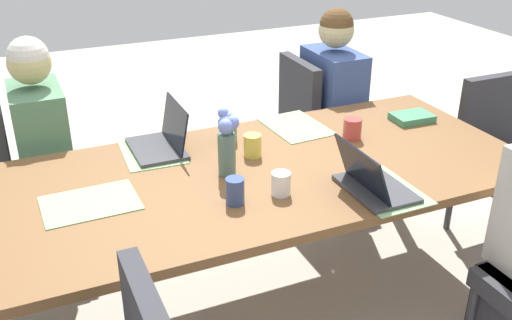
{
  "coord_description": "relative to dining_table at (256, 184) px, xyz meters",
  "views": [
    {
      "loc": [
        0.91,
        2.07,
        1.87
      ],
      "look_at": [
        0.0,
        0.0,
        0.77
      ],
      "focal_mm": 41.81,
      "sensor_mm": 36.0,
      "label": 1
    }
  ],
  "objects": [
    {
      "name": "flower_vase",
      "position": [
        0.12,
        -0.02,
        0.23
      ],
      "size": [
        0.09,
        0.09,
        0.29
      ],
      "color": "#4C6B60",
      "rests_on": "dining_table"
    },
    {
      "name": "coffee_mug_centre_left",
      "position": [
        0.18,
        0.22,
        0.12
      ],
      "size": [
        0.07,
        0.07,
        0.11
      ],
      "primitive_type": "cylinder",
      "color": "#33477A",
      "rests_on": "dining_table"
    },
    {
      "name": "coffee_mug_near_left",
      "position": [
        -0.04,
        -0.14,
        0.11
      ],
      "size": [
        0.08,
        0.08,
        0.1
      ],
      "primitive_type": "cylinder",
      "color": "#DBC64C",
      "rests_on": "dining_table"
    },
    {
      "name": "laptop_near_left_far",
      "position": [
        0.31,
        -0.36,
        0.11
      ],
      "size": [
        0.22,
        0.32,
        0.21
      ],
      "color": "#38383D",
      "rests_on": "dining_table"
    },
    {
      "name": "person_near_left_near",
      "position": [
        -0.83,
        -0.78,
        -0.13
      ],
      "size": [
        0.36,
        0.4,
        1.19
      ],
      "color": "#2D2D33",
      "rests_on": "ground_plane"
    },
    {
      "name": "dining_table",
      "position": [
        0.0,
        0.0,
        0.0
      ],
      "size": [
        2.38,
        1.05,
        0.72
      ],
      "color": "brown",
      "rests_on": "ground_plane"
    },
    {
      "name": "placemat_near_left_far",
      "position": [
        0.36,
        -0.36,
        0.06
      ],
      "size": [
        0.28,
        0.37,
        0.0
      ],
      "primitive_type": "cube",
      "rotation": [
        0.0,
        0.0,
        1.52
      ],
      "color": "#7FAD70",
      "rests_on": "dining_table"
    },
    {
      "name": "chair_near_left_far",
      "position": [
        0.87,
        -0.86,
        -0.16
      ],
      "size": [
        0.44,
        0.44,
        0.9
      ],
      "color": "#2D2D33",
      "rests_on": "ground_plane"
    },
    {
      "name": "person_near_left_far",
      "position": [
        0.8,
        -0.8,
        -0.13
      ],
      "size": [
        0.36,
        0.4,
        1.19
      ],
      "color": "#2D2D33",
      "rests_on": "ground_plane"
    },
    {
      "name": "chair_head_left_right_far",
      "position": [
        -1.48,
        -0.07,
        -0.16
      ],
      "size": [
        0.44,
        0.44,
        0.9
      ],
      "color": "#2D2D33",
      "rests_on": "ground_plane"
    },
    {
      "name": "coffee_mug_centre_right",
      "position": [
        -0.0,
        -0.33,
        0.12
      ],
      "size": [
        0.08,
        0.08,
        0.1
      ],
      "primitive_type": "cylinder",
      "color": "#47704C",
      "rests_on": "dining_table"
    },
    {
      "name": "book_red_cover",
      "position": [
        -0.95,
        -0.2,
        0.08
      ],
      "size": [
        0.21,
        0.15,
        0.04
      ],
      "primitive_type": "cube",
      "rotation": [
        0.0,
        0.0,
        -0.04
      ],
      "color": "#3D7F56",
      "rests_on": "dining_table"
    },
    {
      "name": "coffee_mug_near_right",
      "position": [
        -0.55,
        -0.13,
        0.11
      ],
      "size": [
        0.09,
        0.09,
        0.1
      ],
      "primitive_type": "cylinder",
      "color": "#AD3D38",
      "rests_on": "dining_table"
    },
    {
      "name": "laptop_far_right_near",
      "position": [
        -0.34,
        0.36,
        0.11
      ],
      "size": [
        0.22,
        0.32,
        0.2
      ],
      "color": "#38383D",
      "rests_on": "dining_table"
    },
    {
      "name": "placemat_near_left_near",
      "position": [
        -0.37,
        -0.36,
        0.06
      ],
      "size": [
        0.28,
        0.38,
        0.0
      ],
      "primitive_type": "cube",
      "rotation": [
        0.0,
        0.0,
        1.63
      ],
      "color": "#7FAD70",
      "rests_on": "dining_table"
    },
    {
      "name": "chair_near_left_near",
      "position": [
        -0.76,
        -0.84,
        -0.16
      ],
      "size": [
        0.44,
        0.44,
        0.9
      ],
      "color": "#2D2D33",
      "rests_on": "ground_plane"
    },
    {
      "name": "placemat_far_right_near",
      "position": [
        -0.39,
        0.36,
        0.06
      ],
      "size": [
        0.26,
        0.36,
        0.0
      ],
      "primitive_type": "cube",
      "rotation": [
        0.0,
        0.0,
        -1.56
      ],
      "color": "#7FAD70",
      "rests_on": "dining_table"
    },
    {
      "name": "placemat_head_right_left_mid",
      "position": [
        0.69,
        0.0,
        0.06
      ],
      "size": [
        0.37,
        0.27,
        0.0
      ],
      "primitive_type": "cube",
      "rotation": [
        0.0,
        0.0,
        3.16
      ],
      "color": "#7FAD70",
      "rests_on": "dining_table"
    },
    {
      "name": "coffee_mug_far_left",
      "position": [
        -0.01,
        0.23,
        0.11
      ],
      "size": [
        0.08,
        0.08,
        0.09
      ],
      "primitive_type": "cylinder",
      "color": "white",
      "rests_on": "dining_table"
    },
    {
      "name": "ground_plane",
      "position": [
        0.0,
        0.0,
        -0.66
      ],
      "size": [
        10.0,
        10.0,
        0.0
      ],
      "primitive_type": "plane",
      "color": "#B2A899"
    }
  ]
}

